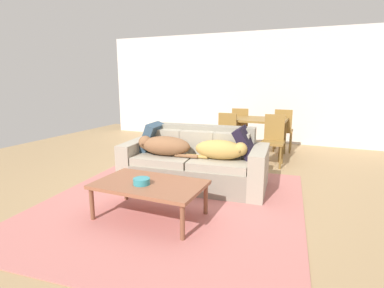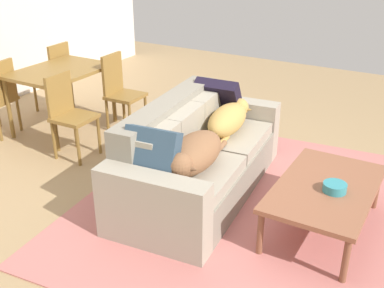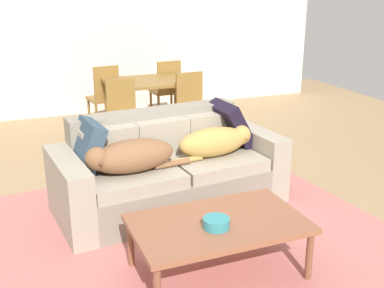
{
  "view_description": "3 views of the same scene",
  "coord_description": "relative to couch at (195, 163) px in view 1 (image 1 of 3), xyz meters",
  "views": [
    {
      "loc": [
        1.72,
        -3.74,
        1.57
      ],
      "look_at": [
        0.1,
        0.01,
        0.69
      ],
      "focal_mm": 28.41,
      "sensor_mm": 36.0,
      "label": 1
    },
    {
      "loc": [
        -3.37,
        -1.65,
        2.3
      ],
      "look_at": [
        -0.05,
        0.28,
        0.52
      ],
      "focal_mm": 43.76,
      "sensor_mm": 36.0,
      "label": 2
    },
    {
      "loc": [
        -1.31,
        -3.68,
        2.02
      ],
      "look_at": [
        0.27,
        0.26,
        0.58
      ],
      "focal_mm": 44.92,
      "sensor_mm": 36.0,
      "label": 3
    }
  ],
  "objects": [
    {
      "name": "ground_plane",
      "position": [
        -0.04,
        -0.29,
        -0.33
      ],
      "size": [
        10.0,
        10.0,
        0.0
      ],
      "primitive_type": "plane",
      "color": "tan"
    },
    {
      "name": "dining_chair_far_left",
      "position": [
        -0.01,
        2.68,
        0.17
      ],
      "size": [
        0.45,
        0.45,
        0.92
      ],
      "rotation": [
        0.0,
        0.0,
        3.27
      ],
      "color": "olive",
      "rests_on": "ground"
    },
    {
      "name": "couch",
      "position": [
        0.0,
        0.0,
        0.0
      ],
      "size": [
        2.17,
        1.13,
        0.86
      ],
      "rotation": [
        0.0,
        0.0,
        0.1
      ],
      "color": "gray",
      "rests_on": "ground"
    },
    {
      "name": "throw_pillow_by_right_arm",
      "position": [
        0.73,
        0.13,
        0.35
      ],
      "size": [
        0.36,
        0.48,
        0.46
      ],
      "primitive_type": "cube",
      "rotation": [
        0.0,
        -0.51,
        0.06
      ],
      "color": "black",
      "rests_on": "couch"
    },
    {
      "name": "back_partition",
      "position": [
        -0.04,
        3.71,
        1.02
      ],
      "size": [
        8.0,
        0.12,
        2.7
      ],
      "primitive_type": "cube",
      "color": "silver",
      "rests_on": "ground"
    },
    {
      "name": "dining_chair_near_right",
      "position": [
        0.89,
        1.58,
        0.17
      ],
      "size": [
        0.41,
        0.41,
        0.93
      ],
      "rotation": [
        0.0,
        0.0,
        0.03
      ],
      "color": "olive",
      "rests_on": "ground"
    },
    {
      "name": "throw_pillow_by_left_arm",
      "position": [
        -0.74,
        -0.01,
        0.34
      ],
      "size": [
        0.32,
        0.47,
        0.47
      ],
      "primitive_type": "cube",
      "rotation": [
        0.0,
        0.36,
        0.1
      ],
      "color": "#31485B",
      "rests_on": "couch"
    },
    {
      "name": "dining_chair_near_left",
      "position": [
        -0.01,
        1.56,
        0.18
      ],
      "size": [
        0.41,
        0.41,
        0.91
      ],
      "rotation": [
        0.0,
        0.0,
        0.03
      ],
      "color": "olive",
      "rests_on": "ground"
    },
    {
      "name": "dining_table",
      "position": [
        0.48,
        2.15,
        0.36
      ],
      "size": [
        1.13,
        0.83,
        0.77
      ],
      "color": "olive",
      "rests_on": "ground"
    },
    {
      "name": "dog_on_left_cushion",
      "position": [
        -0.41,
        -0.22,
        0.28
      ],
      "size": [
        0.93,
        0.44,
        0.28
      ],
      "rotation": [
        0.0,
        0.0,
        0.1
      ],
      "color": "brown",
      "rests_on": "couch"
    },
    {
      "name": "coffee_table",
      "position": [
        -0.04,
        -1.23,
        0.05
      ],
      "size": [
        1.22,
        0.74,
        0.42
      ],
      "color": "#91583D",
      "rests_on": "ground"
    },
    {
      "name": "dining_chair_far_right",
      "position": [
        0.93,
        2.7,
        0.19
      ],
      "size": [
        0.42,
        0.42,
        0.93
      ],
      "rotation": [
        0.0,
        0.0,
        3.18
      ],
      "color": "olive",
      "rests_on": "ground"
    },
    {
      "name": "area_rug",
      "position": [
        0.01,
        -0.82,
        -0.33
      ],
      "size": [
        3.53,
        3.68,
        0.01
      ],
      "primitive_type": "cube",
      "rotation": [
        0.0,
        0.0,
        0.1
      ],
      "color": "#BF6F69",
      "rests_on": "ground"
    },
    {
      "name": "dog_on_right_cushion",
      "position": [
        0.44,
        -0.12,
        0.28
      ],
      "size": [
        0.85,
        0.37,
        0.27
      ],
      "rotation": [
        0.0,
        0.0,
        0.1
      ],
      "color": "tan",
      "rests_on": "couch"
    },
    {
      "name": "bowl_on_coffee_table",
      "position": [
        -0.1,
        -1.31,
        0.12
      ],
      "size": [
        0.19,
        0.19,
        0.07
      ],
      "primitive_type": "cylinder",
      "color": "teal",
      "rests_on": "coffee_table"
    }
  ]
}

